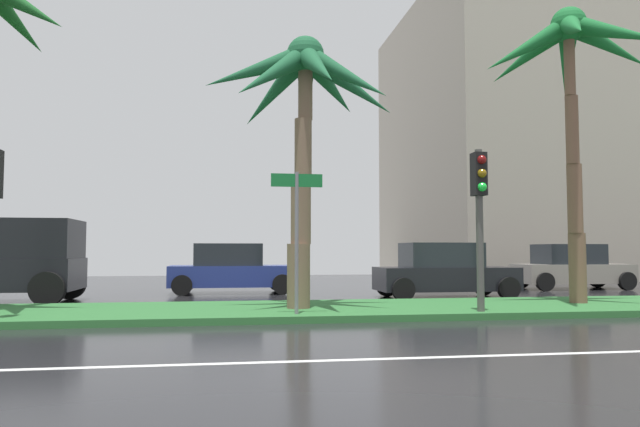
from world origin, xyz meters
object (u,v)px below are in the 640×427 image
object	(u,v)px
palm_tree_centre_left	(306,95)
palm_tree_centre	(570,63)
car_in_traffic_leading	(231,269)
traffic_signal_median_right	(480,199)
car_in_traffic_second	(444,271)
street_name_sign	(297,222)
car_in_traffic_third	(571,268)

from	to	relation	value
palm_tree_centre_left	palm_tree_centre	world-z (taller)	palm_tree_centre
palm_tree_centre	car_in_traffic_leading	size ratio (longest dim) A/B	1.78
palm_tree_centre	traffic_signal_median_right	xyz separation A→B (m)	(-3.27, -1.59, -3.73)
palm_tree_centre	car_in_traffic_second	xyz separation A→B (m)	(-2.04, 3.87, -5.52)
street_name_sign	car_in_traffic_second	xyz separation A→B (m)	(5.28, 5.33, -1.25)
street_name_sign	car_in_traffic_leading	world-z (taller)	street_name_sign
street_name_sign	car_in_traffic_second	bearing A→B (deg)	45.29
traffic_signal_median_right	car_in_traffic_second	world-z (taller)	traffic_signal_median_right
traffic_signal_median_right	car_in_traffic_second	size ratio (longest dim) A/B	0.83
car_in_traffic_third	palm_tree_centre_left	bearing A→B (deg)	-147.59
traffic_signal_median_right	street_name_sign	xyz separation A→B (m)	(-4.05, 0.13, -0.53)
traffic_signal_median_right	car_in_traffic_second	xyz separation A→B (m)	(1.23, 5.46, -1.78)
car_in_traffic_leading	car_in_traffic_third	size ratio (longest dim) A/B	1.00
street_name_sign	car_in_traffic_second	size ratio (longest dim) A/B	0.70
traffic_signal_median_right	car_in_traffic_third	bearing A→B (deg)	49.03
palm_tree_centre	palm_tree_centre_left	bearing A→B (deg)	179.98
car_in_traffic_third	car_in_traffic_second	bearing A→B (deg)	-152.71
palm_tree_centre_left	car_in_traffic_second	world-z (taller)	palm_tree_centre_left
traffic_signal_median_right	car_in_traffic_leading	size ratio (longest dim) A/B	0.83
palm_tree_centre_left	car_in_traffic_third	distance (m)	14.04
street_name_sign	car_in_traffic_second	distance (m)	7.61
palm_tree_centre_left	car_in_traffic_third	world-z (taller)	palm_tree_centre_left
palm_tree_centre_left	street_name_sign	size ratio (longest dim) A/B	2.16
palm_tree_centre_left	car_in_traffic_leading	distance (m)	8.41
palm_tree_centre	traffic_signal_median_right	distance (m)	5.21
palm_tree_centre	car_in_traffic_leading	distance (m)	12.39
traffic_signal_median_right	car_in_traffic_leading	xyz separation A→B (m)	(-5.34, 8.58, -1.78)
street_name_sign	traffic_signal_median_right	bearing A→B (deg)	-1.79
traffic_signal_median_right	street_name_sign	bearing A→B (deg)	178.21
car_in_traffic_leading	car_in_traffic_second	size ratio (longest dim) A/B	1.00
car_in_traffic_second	palm_tree_centre	bearing A→B (deg)	-62.18
traffic_signal_median_right	palm_tree_centre_left	bearing A→B (deg)	156.55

